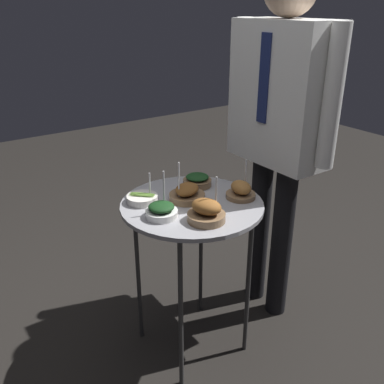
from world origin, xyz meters
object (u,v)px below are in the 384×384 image
Objects in this scene: bowl_roast_mid_right at (187,193)px; bowl_spinach_front_center at (197,181)px; bowl_roast_near_rim at (206,212)px; waiter_figure at (280,111)px; bowl_roast_far_rim at (241,191)px; serving_cart at (192,217)px; bowl_asparagus_center at (142,198)px; bowl_spinach_mid_left at (161,211)px.

bowl_roast_mid_right is 0.16m from bowl_spinach_front_center.
bowl_roast_mid_right is 0.21m from bowl_roast_near_rim.
bowl_roast_near_rim is at bearing -29.66° from bowl_spinach_front_center.
waiter_figure is at bearing 108.79° from bowl_roast_near_rim.
waiter_figure is (-0.10, 0.31, 0.28)m from bowl_roast_far_rim.
bowl_roast_mid_right reaches higher than serving_cart.
bowl_asparagus_center is 0.29m from bowl_spinach_front_center.
waiter_figure reaches higher than bowl_spinach_mid_left.
bowl_spinach_front_center is (-0.17, 0.30, -0.00)m from bowl_spinach_mid_left.
bowl_roast_near_rim is 0.10× the size of waiter_figure.
bowl_roast_far_rim is (0.20, 0.37, 0.02)m from bowl_asparagus_center.
bowl_asparagus_center is at bearing -87.77° from bowl_spinach_front_center.
bowl_roast_near_rim is (0.16, -0.05, 0.11)m from serving_cart.
bowl_spinach_front_center is (-0.10, 0.13, -0.01)m from bowl_roast_mid_right.
bowl_asparagus_center is at bearing -118.23° from bowl_roast_mid_right.
bowl_spinach_mid_left reaches higher than bowl_roast_near_rim.
bowl_spinach_front_center is at bearing 92.23° from bowl_asparagus_center.
bowl_roast_near_rim is 0.35m from bowl_spinach_front_center.
serving_cart is at bearing -110.80° from bowl_roast_far_rim.
bowl_asparagus_center is at bearing 178.92° from bowl_spinach_mid_left.
bowl_spinach_front_center reaches higher than serving_cart.
bowl_roast_far_rim is at bearing 61.25° from bowl_asparagus_center.
bowl_roast_near_rim reaches higher than serving_cart.
bowl_roast_near_rim is at bearing -71.21° from waiter_figure.
bowl_asparagus_center is 0.75m from waiter_figure.
bowl_spinach_front_center is 0.08× the size of waiter_figure.
bowl_roast_far_rim is 0.38m from bowl_spinach_mid_left.
bowl_roast_mid_right is 0.19m from bowl_spinach_mid_left.
bowl_roast_near_rim is at bearing -15.83° from serving_cart.
bowl_roast_far_rim is at bearing 19.78° from bowl_spinach_front_center.
bowl_roast_near_rim is (0.20, -0.05, 0.01)m from bowl_roast_mid_right.
bowl_spinach_mid_left is 0.75m from waiter_figure.
bowl_roast_far_rim is (0.11, 0.20, 0.00)m from bowl_roast_mid_right.
serving_cart is at bearing 1.81° from bowl_roast_mid_right.
serving_cart is 0.45× the size of waiter_figure.
bowl_roast_far_rim reaches higher than serving_cart.
bowl_roast_near_rim is at bearing -70.72° from bowl_roast_far_rim.
bowl_spinach_front_center is at bearing 120.36° from bowl_spinach_mid_left.
bowl_spinach_mid_left reaches higher than serving_cart.
waiter_figure is at bearing 73.92° from bowl_spinach_front_center.
bowl_roast_mid_right is 1.38× the size of bowl_spinach_front_center.
bowl_roast_near_rim is 0.26m from bowl_roast_far_rim.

